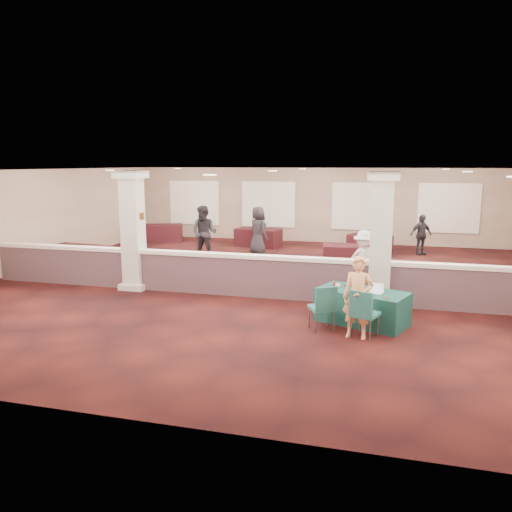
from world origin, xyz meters
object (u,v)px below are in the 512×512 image
(far_table_back_center, at_px, (258,238))
(far_table_back_left, at_px, (162,233))
(far_table_back_right, at_px, (370,244))
(attendee_a, at_px, (204,233))
(near_table, at_px, (362,307))
(woman, at_px, (358,297))
(far_table_front_center, at_px, (350,256))
(attendee_d, at_px, (258,231))
(far_table_front_left, at_px, (78,258))
(conf_chair_main, at_px, (363,310))
(far_table_front_right, at_px, (391,275))
(attendee_b, at_px, (364,260))
(conf_chair_side, at_px, (324,305))
(attendee_c, at_px, (421,235))

(far_table_back_center, bearing_deg, far_table_back_left, 175.61)
(far_table_back_right, bearing_deg, attendee_a, -150.16)
(near_table, distance_m, woman, 1.05)
(near_table, xyz_separation_m, woman, (-0.04, -0.95, 0.46))
(far_table_front_center, xyz_separation_m, attendee_d, (-3.55, 1.49, 0.54))
(far_table_front_left, distance_m, far_table_back_right, 10.67)
(conf_chair_main, relative_size, far_table_front_right, 0.54)
(far_table_front_right, height_order, attendee_b, attendee_b)
(far_table_front_center, distance_m, attendee_a, 5.13)
(far_table_front_center, bearing_deg, far_table_back_center, 140.96)
(conf_chair_side, xyz_separation_m, attendee_b, (0.60, 3.74, 0.24))
(near_table, relative_size, far_table_front_right, 1.03)
(far_table_back_right, bearing_deg, far_table_front_left, -147.55)
(far_table_front_center, bearing_deg, far_table_front_right, -63.47)
(conf_chair_main, bearing_deg, far_table_front_right, 103.39)
(far_table_front_center, relative_size, far_table_back_right, 1.12)
(conf_chair_main, bearing_deg, near_table, 114.76)
(far_table_back_right, bearing_deg, far_table_back_left, 176.97)
(far_table_front_center, bearing_deg, attendee_b, -79.22)
(conf_chair_main, height_order, far_table_front_left, conf_chair_main)
(far_table_front_center, relative_size, far_table_back_left, 1.00)
(attendee_c, bearing_deg, far_table_back_left, 143.98)
(far_table_front_right, xyz_separation_m, attendee_d, (-4.85, 4.10, 0.53))
(conf_chair_side, height_order, far_table_front_center, conf_chair_side)
(far_table_back_right, bearing_deg, woman, -89.19)
(conf_chair_main, distance_m, far_table_back_right, 10.02)
(woman, distance_m, attendee_a, 8.87)
(attendee_a, bearing_deg, far_table_back_right, 30.80)
(far_table_back_left, bearing_deg, attendee_d, -22.98)
(far_table_back_right, height_order, attendee_c, attendee_c)
(woman, distance_m, far_table_front_center, 6.90)
(far_table_front_right, xyz_separation_m, far_table_back_left, (-9.80, 6.20, -0.00))
(far_table_front_right, distance_m, attendee_c, 5.71)
(conf_chair_side, distance_m, far_table_back_center, 10.66)
(far_table_back_left, relative_size, far_table_back_center, 0.99)
(conf_chair_main, xyz_separation_m, conf_chair_side, (-0.80, 0.25, -0.01))
(woman, height_order, far_table_back_right, woman)
(conf_chair_main, distance_m, attendee_c, 10.02)
(far_table_back_left, relative_size, attendee_a, 0.93)
(far_table_front_center, bearing_deg, conf_chair_main, -83.77)
(near_table, bearing_deg, attendee_b, 114.12)
(attendee_a, bearing_deg, attendee_c, 23.38)
(near_table, relative_size, conf_chair_main, 1.91)
(woman, relative_size, far_table_back_right, 1.01)
(far_table_front_left, xyz_separation_m, attendee_c, (10.87, 5.59, 0.37))
(conf_chair_main, bearing_deg, far_table_front_center, 116.91)
(far_table_back_left, bearing_deg, conf_chair_main, -48.60)
(far_table_front_left, height_order, far_table_front_center, far_table_front_left)
(conf_chair_side, bearing_deg, far_table_front_center, 61.23)
(attendee_c, bearing_deg, far_table_front_center, -161.28)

